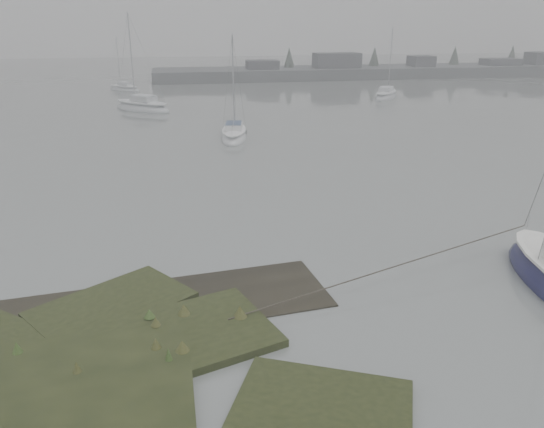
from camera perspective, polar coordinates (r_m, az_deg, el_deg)
The scene contains 6 objects.
ground at distance 39.51m, azimuth -7.71°, elevation 9.19°, with size 160.00×160.00×0.00m, color slate.
far_shoreline at distance 76.63m, azimuth 11.78°, elevation 14.87°, with size 60.00×8.00×4.15m.
sailboat_white at distance 35.51m, azimuth -4.09°, elevation 8.45°, with size 2.50×5.22×7.07m.
sailboat_far_a at distance 48.10m, azimuth -13.79°, elevation 11.07°, with size 5.77×5.67×8.60m.
sailboat_far_b at distance 55.65m, azimuth 12.17°, elevation 12.33°, with size 4.47×5.20×7.35m.
sailboat_far_c at distance 62.36m, azimuth -15.57°, elevation 12.82°, with size 4.17×4.07×6.19m.
Camera 1 is at (-2.11, -8.75, 7.41)m, focal length 35.00 mm.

